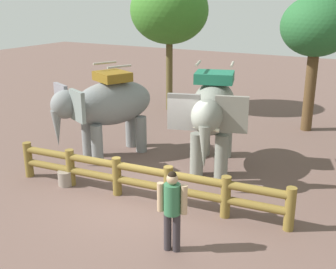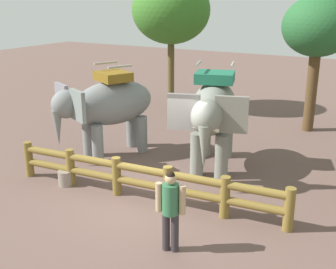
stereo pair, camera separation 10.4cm
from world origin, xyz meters
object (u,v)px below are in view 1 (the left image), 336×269
tree_back_center (316,28)px  elephant_near_left (107,105)px  elephant_center (213,112)px  tree_far_right (169,11)px  log_fence (142,178)px  feed_bucket (65,178)px  tourist_woman_in_black (172,206)px

tree_back_center → elephant_near_left: bearing=-130.0°
elephant_center → tree_far_right: tree_far_right is taller
log_fence → feed_bucket: bearing=-172.8°
log_fence → elephant_near_left: (-2.74, 2.25, 1.11)m
elephant_center → tree_back_center: size_ratio=0.75×
elephant_near_left → tree_far_right: bearing=100.8°
feed_bucket → elephant_near_left: bearing=98.4°
tree_back_center → feed_bucket: (-4.77, -8.68, -3.73)m
tree_back_center → feed_bucket: bearing=-118.8°
log_fence → feed_bucket: 2.41m
tourist_woman_in_black → tree_back_center: size_ratio=0.35×
log_fence → tree_back_center: size_ratio=1.49×
log_fence → tree_back_center: bearing=74.0°
tree_far_right → elephant_near_left: bearing=-79.2°
log_fence → elephant_near_left: elephant_near_left is taller
feed_bucket → tree_far_right: bearing=100.1°
log_fence → elephant_near_left: 3.72m
elephant_near_left → elephant_center: (3.44, 0.60, 0.11)m
tourist_woman_in_black → elephant_near_left: bearing=139.2°
log_fence → tree_back_center: (2.40, 8.38, 3.34)m
tourist_woman_in_black → elephant_center: bearing=103.7°
tree_far_right → elephant_center: bearing=-50.9°
tree_back_center → elephant_center: bearing=-107.1°
elephant_near_left → elephant_center: bearing=9.8°
log_fence → feed_bucket: (-2.36, -0.30, -0.39)m
tree_far_right → tourist_woman_in_black: bearing=-60.7°
elephant_near_left → tourist_woman_in_black: elephant_near_left is taller
elephant_center → log_fence: bearing=-103.8°
log_fence → tree_far_right: 10.19m
elephant_center → elephant_near_left: bearing=-170.2°
elephant_near_left → log_fence: bearing=-39.4°
tourist_woman_in_black → feed_bucket: size_ratio=4.22×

